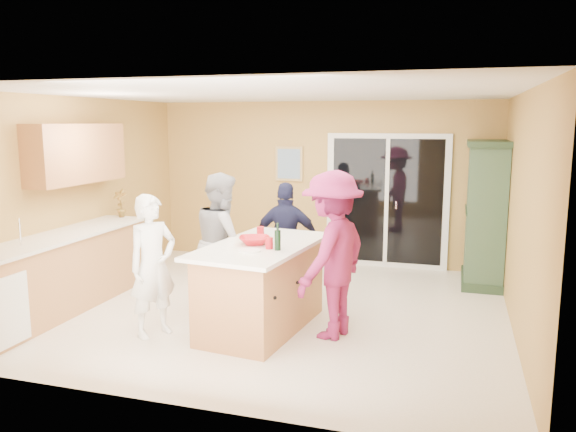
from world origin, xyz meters
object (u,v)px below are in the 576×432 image
(woman_white, at_px, (153,266))
(woman_grey, at_px, (223,242))
(green_hutch, at_px, (485,215))
(woman_magenta, at_px, (332,255))
(kitchen_island, at_px, (262,289))
(woman_navy, at_px, (287,240))

(woman_white, xyz_separation_m, woman_grey, (0.37, 1.01, 0.08))
(green_hutch, distance_m, woman_magenta, 3.02)
(woman_grey, xyz_separation_m, woman_magenta, (1.46, -0.48, 0.05))
(kitchen_island, relative_size, woman_navy, 1.28)
(kitchen_island, bearing_deg, woman_grey, 150.19)
(woman_white, relative_size, woman_magenta, 0.86)
(woman_white, bearing_deg, woman_magenta, -45.94)
(woman_magenta, bearing_deg, woman_white, -56.84)
(woman_magenta, bearing_deg, woman_grey, -91.29)
(woman_navy, xyz_separation_m, woman_magenta, (0.86, -1.17, 0.13))
(woman_white, bearing_deg, green_hutch, -20.42)
(green_hutch, xyz_separation_m, woman_grey, (-3.09, -2.07, -0.15))
(woman_navy, relative_size, woman_magenta, 0.85)
(kitchen_island, bearing_deg, woman_navy, 100.32)
(woman_navy, height_order, woman_magenta, woman_magenta)
(woman_grey, relative_size, woman_magenta, 0.94)
(woman_white, bearing_deg, woman_navy, -1.67)
(woman_grey, relative_size, woman_navy, 1.11)
(kitchen_island, xyz_separation_m, woman_navy, (-0.07, 1.19, 0.30))
(woman_grey, height_order, woman_magenta, woman_magenta)
(woman_white, bearing_deg, kitchen_island, -35.89)
(kitchen_island, relative_size, woman_magenta, 1.09)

